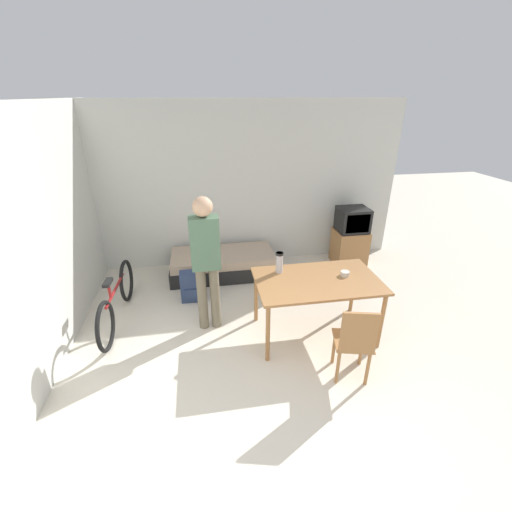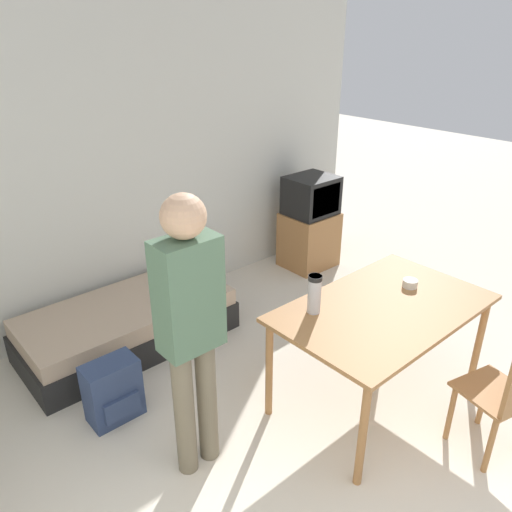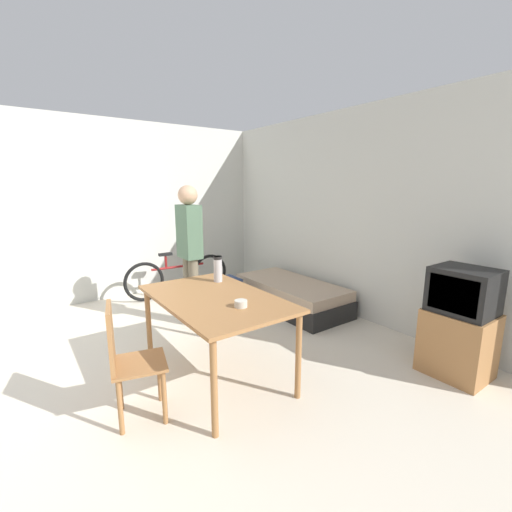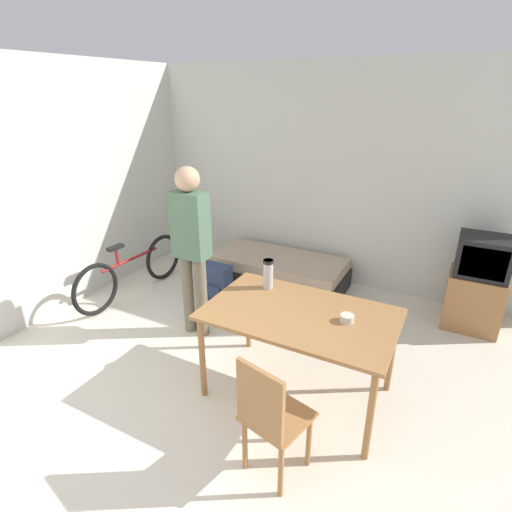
{
  "view_description": "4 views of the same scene",
  "coord_description": "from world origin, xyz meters",
  "px_view_note": "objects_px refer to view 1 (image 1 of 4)",
  "views": [
    {
      "loc": [
        -0.65,
        -1.87,
        2.75
      ],
      "look_at": [
        -0.0,
        1.93,
        0.92
      ],
      "focal_mm": 24.0,
      "sensor_mm": 36.0,
      "label": 1
    },
    {
      "loc": [
        -1.85,
        -0.1,
        2.47
      ],
      "look_at": [
        0.2,
        2.24,
        1.0
      ],
      "focal_mm": 35.0,
      "sensor_mm": 36.0,
      "label": 2
    },
    {
      "loc": [
        3.2,
        0.1,
        1.72
      ],
      "look_at": [
        0.25,
        2.21,
        0.98
      ],
      "focal_mm": 24.0,
      "sensor_mm": 36.0,
      "label": 3
    },
    {
      "loc": [
        1.6,
        -1.05,
        2.36
      ],
      "look_at": [
        0.05,
        1.89,
        0.97
      ],
      "focal_mm": 28.0,
      "sensor_mm": 36.0,
      "label": 4
    }
  ],
  "objects_px": {
    "dining_table": "(317,285)",
    "person_standing": "(206,256)",
    "daybed": "(223,264)",
    "wooden_chair": "(355,341)",
    "bicycle": "(117,300)",
    "backpack": "(193,286)",
    "tv": "(351,237)",
    "thermos_flask": "(279,262)",
    "mate_bowl": "(345,273)"
  },
  "relations": [
    {
      "from": "tv",
      "to": "dining_table",
      "type": "distance_m",
      "value": 2.23
    },
    {
      "from": "dining_table",
      "to": "bicycle",
      "type": "xyz_separation_m",
      "value": [
        -2.46,
        0.68,
        -0.38
      ]
    },
    {
      "from": "wooden_chair",
      "to": "mate_bowl",
      "type": "bearing_deg",
      "value": 75.58
    },
    {
      "from": "daybed",
      "to": "backpack",
      "type": "distance_m",
      "value": 0.87
    },
    {
      "from": "daybed",
      "to": "backpack",
      "type": "height_order",
      "value": "backpack"
    },
    {
      "from": "daybed",
      "to": "thermos_flask",
      "type": "distance_m",
      "value": 1.78
    },
    {
      "from": "dining_table",
      "to": "thermos_flask",
      "type": "distance_m",
      "value": 0.53
    },
    {
      "from": "dining_table",
      "to": "mate_bowl",
      "type": "bearing_deg",
      "value": 6.51
    },
    {
      "from": "daybed",
      "to": "tv",
      "type": "bearing_deg",
      "value": 1.51
    },
    {
      "from": "dining_table",
      "to": "person_standing",
      "type": "height_order",
      "value": "person_standing"
    },
    {
      "from": "dining_table",
      "to": "backpack",
      "type": "bearing_deg",
      "value": 144.74
    },
    {
      "from": "tv",
      "to": "thermos_flask",
      "type": "distance_m",
      "value": 2.32
    },
    {
      "from": "wooden_chair",
      "to": "person_standing",
      "type": "distance_m",
      "value": 1.91
    },
    {
      "from": "bicycle",
      "to": "dining_table",
      "type": "bearing_deg",
      "value": -15.56
    },
    {
      "from": "bicycle",
      "to": "thermos_flask",
      "type": "distance_m",
      "value": 2.18
    },
    {
      "from": "dining_table",
      "to": "bicycle",
      "type": "height_order",
      "value": "dining_table"
    },
    {
      "from": "person_standing",
      "to": "dining_table",
      "type": "bearing_deg",
      "value": -15.79
    },
    {
      "from": "backpack",
      "to": "wooden_chair",
      "type": "bearing_deg",
      "value": -48.98
    },
    {
      "from": "daybed",
      "to": "mate_bowl",
      "type": "height_order",
      "value": "mate_bowl"
    },
    {
      "from": "dining_table",
      "to": "daybed",
      "type": "bearing_deg",
      "value": 119.23
    },
    {
      "from": "daybed",
      "to": "wooden_chair",
      "type": "height_order",
      "value": "wooden_chair"
    },
    {
      "from": "bicycle",
      "to": "person_standing",
      "type": "relative_size",
      "value": 0.98
    },
    {
      "from": "daybed",
      "to": "tv",
      "type": "xyz_separation_m",
      "value": [
        2.24,
        0.06,
        0.3
      ]
    },
    {
      "from": "wooden_chair",
      "to": "thermos_flask",
      "type": "xyz_separation_m",
      "value": [
        -0.54,
        1.07,
        0.41
      ]
    },
    {
      "from": "person_standing",
      "to": "thermos_flask",
      "type": "relative_size",
      "value": 6.61
    },
    {
      "from": "tv",
      "to": "backpack",
      "type": "relative_size",
      "value": 2.28
    },
    {
      "from": "wooden_chair",
      "to": "bicycle",
      "type": "height_order",
      "value": "wooden_chair"
    },
    {
      "from": "daybed",
      "to": "mate_bowl",
      "type": "xyz_separation_m",
      "value": [
        1.35,
        -1.73,
        0.61
      ]
    },
    {
      "from": "dining_table",
      "to": "tv",
      "type": "bearing_deg",
      "value": 55.67
    },
    {
      "from": "dining_table",
      "to": "backpack",
      "type": "height_order",
      "value": "dining_table"
    },
    {
      "from": "daybed",
      "to": "bicycle",
      "type": "bearing_deg",
      "value": -143.52
    },
    {
      "from": "tv",
      "to": "thermos_flask",
      "type": "relative_size",
      "value": 3.86
    },
    {
      "from": "backpack",
      "to": "mate_bowl",
      "type": "bearing_deg",
      "value": -28.74
    },
    {
      "from": "dining_table",
      "to": "wooden_chair",
      "type": "xyz_separation_m",
      "value": [
        0.14,
        -0.81,
        -0.19
      ]
    },
    {
      "from": "thermos_flask",
      "to": "mate_bowl",
      "type": "distance_m",
      "value": 0.8
    },
    {
      "from": "daybed",
      "to": "wooden_chair",
      "type": "bearing_deg",
      "value": -66.44
    },
    {
      "from": "thermos_flask",
      "to": "person_standing",
      "type": "bearing_deg",
      "value": 173.39
    },
    {
      "from": "daybed",
      "to": "thermos_flask",
      "type": "height_order",
      "value": "thermos_flask"
    },
    {
      "from": "daybed",
      "to": "bicycle",
      "type": "distance_m",
      "value": 1.83
    },
    {
      "from": "dining_table",
      "to": "person_standing",
      "type": "bearing_deg",
      "value": 164.21
    },
    {
      "from": "dining_table",
      "to": "backpack",
      "type": "xyz_separation_m",
      "value": [
        -1.49,
        1.05,
        -0.48
      ]
    },
    {
      "from": "tv",
      "to": "bicycle",
      "type": "relative_size",
      "value": 0.6
    },
    {
      "from": "wooden_chair",
      "to": "mate_bowl",
      "type": "distance_m",
      "value": 0.93
    },
    {
      "from": "daybed",
      "to": "bicycle",
      "type": "xyz_separation_m",
      "value": [
        -1.47,
        -1.09,
        0.13
      ]
    },
    {
      "from": "wooden_chair",
      "to": "mate_bowl",
      "type": "relative_size",
      "value": 8.69
    },
    {
      "from": "thermos_flask",
      "to": "dining_table",
      "type": "bearing_deg",
      "value": -32.74
    },
    {
      "from": "wooden_chair",
      "to": "person_standing",
      "type": "bearing_deg",
      "value": 140.27
    },
    {
      "from": "dining_table",
      "to": "bicycle",
      "type": "bearing_deg",
      "value": 164.44
    },
    {
      "from": "tv",
      "to": "person_standing",
      "type": "xyz_separation_m",
      "value": [
        -2.53,
        -1.47,
        0.53
      ]
    },
    {
      "from": "daybed",
      "to": "wooden_chair",
      "type": "xyz_separation_m",
      "value": [
        1.13,
        -2.58,
        0.31
      ]
    }
  ]
}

